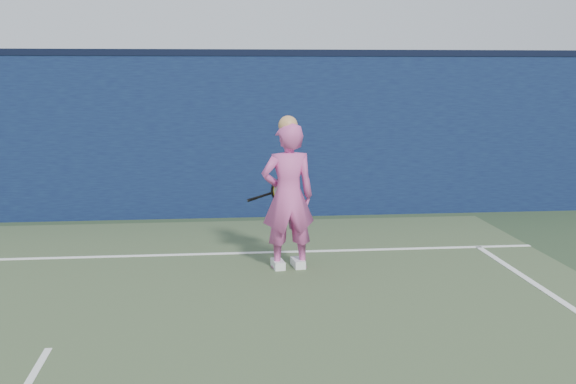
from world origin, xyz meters
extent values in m
cube|color=#0D1439|center=(0.00, 6.50, 1.25)|extent=(24.00, 0.40, 2.50)
cube|color=black|center=(0.00, 6.50, 2.55)|extent=(24.00, 0.42, 0.10)
imported|color=#D0519D|center=(2.23, 3.29, 0.85)|extent=(0.66, 0.48, 1.70)
sphere|color=tan|center=(2.23, 3.29, 1.67)|extent=(0.22, 0.22, 0.22)
cube|color=white|center=(2.35, 3.30, 0.05)|extent=(0.15, 0.29, 0.10)
cube|color=white|center=(2.11, 3.27, 0.05)|extent=(0.15, 0.29, 0.10)
torus|color=black|center=(2.21, 3.72, 0.85)|extent=(0.31, 0.16, 0.31)
torus|color=#BEBC11|center=(2.21, 3.72, 0.85)|extent=(0.25, 0.12, 0.26)
cylinder|color=beige|center=(2.21, 3.72, 0.85)|extent=(0.25, 0.11, 0.25)
cylinder|color=black|center=(1.97, 3.72, 0.79)|extent=(0.28, 0.08, 0.10)
cylinder|color=black|center=(1.84, 3.72, 0.75)|extent=(0.13, 0.06, 0.07)
cube|color=white|center=(0.00, 4.00, 0.01)|extent=(11.00, 0.08, 0.01)
camera|label=1|loc=(1.37, -4.83, 2.27)|focal=45.00mm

